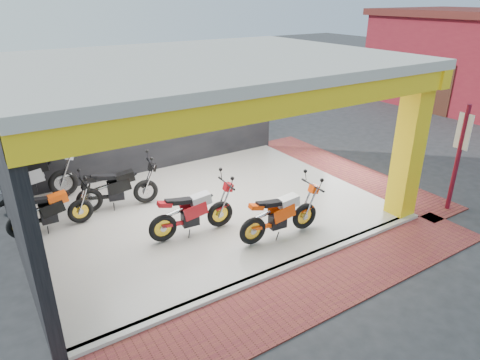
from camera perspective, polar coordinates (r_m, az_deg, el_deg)
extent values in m
plane|color=#2D2D30|center=(9.17, 1.72, -8.92)|extent=(80.00, 80.00, 0.00)
cube|color=silver|center=(10.63, -4.40, -3.81)|extent=(8.00, 6.00, 0.10)
cube|color=beige|center=(9.54, -5.08, 15.49)|extent=(8.40, 6.40, 0.20)
cube|color=black|center=(12.68, -11.50, 8.58)|extent=(8.20, 0.20, 3.50)
cube|color=black|center=(8.94, -28.45, -0.23)|extent=(0.20, 6.20, 3.50)
cube|color=yellow|center=(10.41, 21.64, 4.10)|extent=(0.50, 0.50, 3.50)
cube|color=yellow|center=(7.13, 6.67, 10.25)|extent=(8.40, 0.30, 0.40)
cube|color=yellow|center=(11.98, 12.72, 15.20)|extent=(0.30, 6.40, 0.40)
cube|color=silver|center=(8.47, 5.72, -11.70)|extent=(8.00, 0.20, 0.10)
cube|color=brown|center=(8.02, 9.26, -14.51)|extent=(9.00, 1.40, 0.03)
cube|color=brown|center=(13.38, 13.91, 1.29)|extent=(1.40, 7.00, 0.03)
cube|color=#3F1E14|center=(20.87, 25.19, 10.79)|extent=(0.06, 1.00, 2.20)
cylinder|color=maroon|center=(11.38, 27.02, 2.45)|extent=(0.11, 0.11, 2.65)
cube|color=white|center=(11.18, 27.66, 5.74)|extent=(0.05, 0.37, 0.85)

